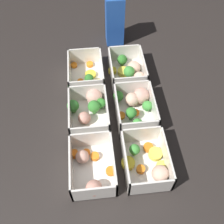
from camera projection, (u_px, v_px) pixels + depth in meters
name	position (u px, v px, depth m)	size (l,w,h in m)	color
ground_plane	(112.00, 117.00, 0.83)	(4.00, 4.00, 0.00)	#282321
container_near_left	(85.00, 76.00, 0.91)	(0.17, 0.12, 0.07)	silver
container_near_center	(89.00, 109.00, 0.82)	(0.18, 0.12, 0.07)	silver
container_near_right	(91.00, 168.00, 0.70)	(0.17, 0.13, 0.07)	silver
container_far_left	(130.00, 72.00, 0.92)	(0.18, 0.13, 0.07)	silver
container_far_center	(135.00, 105.00, 0.82)	(0.17, 0.13, 0.07)	silver
container_far_right	(148.00, 162.00, 0.71)	(0.16, 0.14, 0.07)	silver
juice_carton	(115.00, 20.00, 0.98)	(0.07, 0.07, 0.20)	blue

